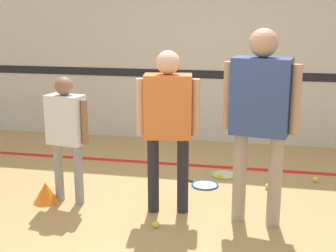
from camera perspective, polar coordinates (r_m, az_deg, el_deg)
name	(u,v)px	position (r m, az deg, el deg)	size (l,w,h in m)	color
ground_plane	(175,212)	(4.71, 0.85, -10.48)	(16.00, 16.00, 0.00)	tan
wall_back	(210,35)	(6.96, 5.11, 10.98)	(16.00, 0.07, 3.20)	beige
floor_stripe	(196,165)	(6.06, 3.45, -4.81)	(14.40, 0.10, 0.01)	red
person_instructor	(168,115)	(4.43, 0.00, 1.37)	(0.60, 0.31, 1.59)	#232328
person_student_left	(66,126)	(4.82, -12.32, -0.03)	(0.49, 0.26, 1.32)	gray
person_student_right	(260,107)	(4.24, 11.21, 2.32)	(0.68, 0.36, 1.80)	tan
racket_spare_on_floor	(204,185)	(5.40, 4.37, -7.14)	(0.54, 0.42, 0.03)	blue
racket_second_spare	(225,174)	(5.75, 6.96, -5.88)	(0.48, 0.44, 0.03)	#C6D838
tennis_ball_near_instructor	(156,224)	(4.40, -1.49, -11.91)	(0.07, 0.07, 0.07)	#CCE038
tennis_ball_by_spare_racket	(220,176)	(5.62, 6.37, -6.08)	(0.07, 0.07, 0.07)	#CCE038
tennis_ball_stray_left	(268,186)	(5.39, 12.08, -7.21)	(0.07, 0.07, 0.07)	#CCE038
tennis_ball_stray_right	(315,179)	(5.74, 17.54, -6.22)	(0.07, 0.07, 0.07)	#CCE038
training_cone	(46,193)	(5.06, -14.67, -7.85)	(0.27, 0.27, 0.22)	orange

